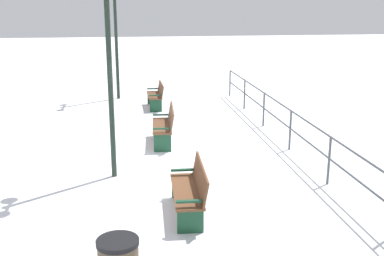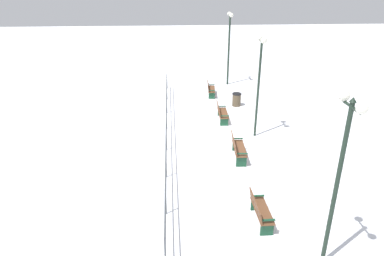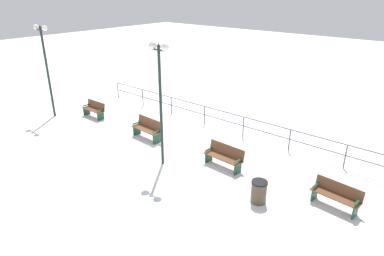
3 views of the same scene
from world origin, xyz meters
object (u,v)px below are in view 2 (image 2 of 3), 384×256
(bench_nearest, at_px, (260,210))
(lamppost_middle, at_px, (260,65))
(bench_second, at_px, (238,148))
(bench_third, at_px, (221,112))
(lamppost_near, at_px, (342,156))
(lamppost_far, at_px, (229,37))
(bench_fourth, at_px, (210,89))
(trash_bin, at_px, (237,99))

(bench_nearest, xyz_separation_m, lamppost_middle, (1.34, 6.55, 3.08))
(bench_second, distance_m, bench_third, 4.30)
(bench_second, height_order, bench_third, bench_second)
(lamppost_near, relative_size, lamppost_far, 0.98)
(bench_second, distance_m, lamppost_near, 6.88)
(bench_second, distance_m, lamppost_middle, 3.99)
(bench_nearest, relative_size, bench_second, 0.87)
(bench_fourth, relative_size, lamppost_near, 0.33)
(bench_fourth, xyz_separation_m, lamppost_near, (1.50, -14.73, 2.89))
(lamppost_near, distance_m, lamppost_middle, 8.38)
(bench_second, xyz_separation_m, lamppost_near, (1.28, -6.13, 2.84))
(bench_fourth, bearing_deg, bench_second, -83.39)
(bench_second, relative_size, bench_fourth, 1.06)
(bench_nearest, relative_size, bench_fourth, 0.93)
(lamppost_near, xyz_separation_m, lamppost_middle, (0.00, 8.38, 0.20))
(lamppost_near, height_order, lamppost_far, lamppost_far)
(bench_second, relative_size, trash_bin, 2.15)
(bench_third, distance_m, lamppost_near, 10.91)
(bench_third, xyz_separation_m, trash_bin, (1.23, 2.26, -0.07))
(lamppost_far, xyz_separation_m, trash_bin, (-0.15, -4.51, -2.94))
(bench_third, height_order, lamppost_far, lamppost_far)
(lamppost_near, distance_m, lamppost_far, 17.20)
(lamppost_near, xyz_separation_m, trash_bin, (-0.15, 12.69, -2.95))
(lamppost_middle, bearing_deg, lamppost_near, -90.00)
(bench_second, height_order, bench_fourth, bench_second)
(bench_third, relative_size, bench_fourth, 1.05)
(bench_second, distance_m, trash_bin, 6.65)
(bench_nearest, height_order, lamppost_far, lamppost_far)
(bench_third, distance_m, trash_bin, 2.57)
(bench_third, bearing_deg, bench_fourth, 94.03)
(bench_second, height_order, trash_bin, bench_second)
(lamppost_near, xyz_separation_m, lamppost_far, (0.00, 17.20, -0.00))
(bench_nearest, relative_size, lamppost_far, 0.30)
(bench_nearest, relative_size, lamppost_middle, 0.30)
(bench_third, bearing_deg, trash_bin, 63.82)
(bench_third, bearing_deg, lamppost_near, -80.11)
(trash_bin, bearing_deg, bench_second, -99.80)
(bench_second, height_order, lamppost_far, lamppost_far)
(bench_fourth, relative_size, trash_bin, 2.02)
(bench_nearest, xyz_separation_m, trash_bin, (1.19, 10.85, -0.06))
(lamppost_far, height_order, trash_bin, lamppost_far)
(bench_nearest, height_order, bench_second, bench_second)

